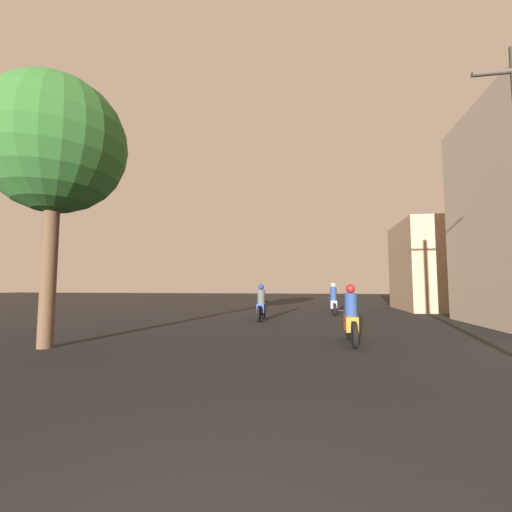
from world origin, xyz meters
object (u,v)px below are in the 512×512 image
(motorcycle_white, at_px, (333,302))
(motorcycle_blue, at_px, (261,306))
(building_right_far, at_px, (437,266))
(street_tree, at_px, (55,146))
(motorcycle_orange, at_px, (351,319))

(motorcycle_white, bearing_deg, motorcycle_blue, -128.81)
(building_right_far, height_order, street_tree, street_tree)
(motorcycle_orange, relative_size, street_tree, 0.31)
(motorcycle_white, relative_size, street_tree, 0.31)
(motorcycle_blue, xyz_separation_m, street_tree, (-4.11, -7.22, 4.36))
(motorcycle_blue, distance_m, building_right_far, 12.45)
(motorcycle_orange, distance_m, motorcycle_blue, 6.18)
(motorcycle_blue, relative_size, street_tree, 0.29)
(motorcycle_white, height_order, street_tree, street_tree)
(motorcycle_orange, height_order, motorcycle_white, motorcycle_white)
(motorcycle_blue, bearing_deg, motorcycle_white, 48.98)
(motorcycle_blue, relative_size, building_right_far, 0.34)
(motorcycle_white, xyz_separation_m, street_tree, (-7.31, -10.75, 4.33))
(motorcycle_blue, bearing_deg, building_right_far, 39.98)
(motorcycle_blue, distance_m, street_tree, 9.38)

